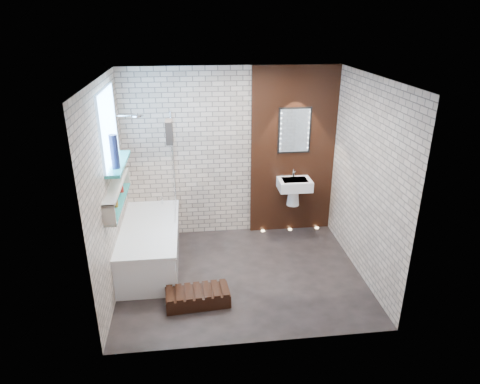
{
  "coord_description": "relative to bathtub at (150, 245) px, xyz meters",
  "views": [
    {
      "loc": [
        -0.59,
        -4.85,
        3.26
      ],
      "look_at": [
        0.0,
        0.15,
        1.15
      ],
      "focal_mm": 31.89,
      "sensor_mm": 36.0,
      "label": 1
    }
  ],
  "objects": [
    {
      "name": "washbasin",
      "position": [
        2.17,
        0.62,
        0.5
      ],
      "size": [
        0.5,
        0.36,
        0.58
      ],
      "color": "white",
      "rests_on": "walnut_panel"
    },
    {
      "name": "room_shell",
      "position": [
        1.22,
        -0.45,
        1.01
      ],
      "size": [
        3.24,
        3.2,
        2.6
      ],
      "color": "gray",
      "rests_on": "ground"
    },
    {
      "name": "shower_head",
      "position": [
        -0.08,
        0.5,
        1.71
      ],
      "size": [
        0.18,
        0.18,
        0.02
      ],
      "primitive_type": "cylinder",
      "color": "silver",
      "rests_on": "room_shell"
    },
    {
      "name": "towel",
      "position": [
        0.35,
        0.15,
        1.56
      ],
      "size": [
        0.09,
        0.23,
        0.3
      ],
      "primitive_type": "cube",
      "color": "black",
      "rests_on": "bath_screen"
    },
    {
      "name": "ground",
      "position": [
        1.22,
        -0.45,
        -0.29
      ],
      "size": [
        3.2,
        3.2,
        0.0
      ],
      "primitive_type": "plane",
      "color": "black",
      "rests_on": "ground"
    },
    {
      "name": "walnut_panel",
      "position": [
        2.17,
        0.82,
        1.01
      ],
      "size": [
        1.3,
        0.06,
        2.6
      ],
      "primitive_type": "cube",
      "color": "black",
      "rests_on": "ground"
    },
    {
      "name": "walnut_step",
      "position": [
        0.62,
        -1.01,
        -0.21
      ],
      "size": [
        0.79,
        0.4,
        0.17
      ],
      "primitive_type": "cube",
      "rotation": [
        0.0,
        0.0,
        0.08
      ],
      "color": "black",
      "rests_on": "ground"
    },
    {
      "name": "display_niche",
      "position": [
        -0.31,
        -0.3,
        0.91
      ],
      "size": [
        0.14,
        1.3,
        0.26
      ],
      "color": "teal",
      "rests_on": "room_shell"
    },
    {
      "name": "clerestory_window",
      "position": [
        -0.34,
        -0.1,
        1.61
      ],
      "size": [
        0.18,
        1.0,
        0.94
      ],
      "color": "#7FADE0",
      "rests_on": "room_shell"
    },
    {
      "name": "floor_uplights",
      "position": [
        2.17,
        0.75,
        -0.29
      ],
      "size": [
        0.96,
        0.06,
        0.01
      ],
      "color": "#FFD899",
      "rests_on": "ground"
    },
    {
      "name": "bathtub",
      "position": [
        0.0,
        0.0,
        0.0
      ],
      "size": [
        0.79,
        1.74,
        0.7
      ],
      "color": "white",
      "rests_on": "ground"
    },
    {
      "name": "led_mirror",
      "position": [
        2.17,
        0.78,
        1.36
      ],
      "size": [
        0.5,
        0.02,
        0.7
      ],
      "color": "black",
      "rests_on": "walnut_panel"
    },
    {
      "name": "bath_screen",
      "position": [
        0.35,
        0.44,
        0.99
      ],
      "size": [
        0.01,
        0.78,
        1.4
      ],
      "primitive_type": "cube",
      "color": "white",
      "rests_on": "bathtub"
    },
    {
      "name": "niche_bottles",
      "position": [
        -0.31,
        -0.34,
        0.87
      ],
      "size": [
        0.06,
        0.81,
        0.15
      ],
      "color": "#AD661A",
      "rests_on": "display_niche"
    },
    {
      "name": "sill_vases",
      "position": [
        -0.28,
        -0.34,
        1.47
      ],
      "size": [
        0.1,
        0.1,
        0.41
      ],
      "color": "#151C3B",
      "rests_on": "clerestory_window"
    }
  ]
}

